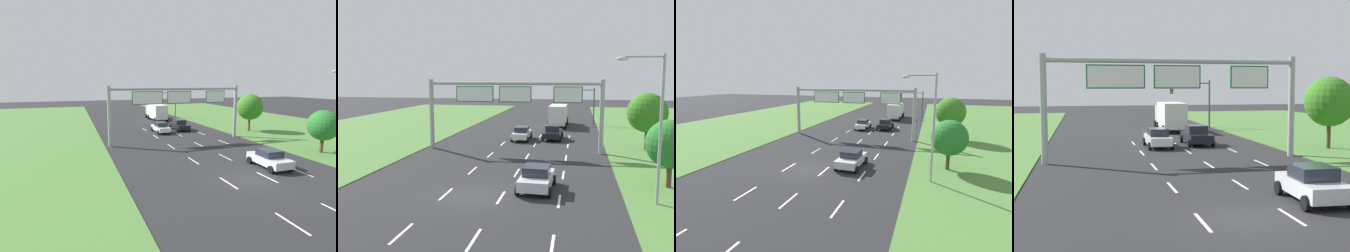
% 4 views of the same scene
% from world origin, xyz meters
% --- Properties ---
extents(ground_plane, '(200.00, 200.00, 0.00)m').
position_xyz_m(ground_plane, '(0.00, 0.00, 0.00)').
color(ground_plane, '#262628').
extents(lane_dashes_inner_left, '(0.14, 44.40, 0.01)m').
position_xyz_m(lane_dashes_inner_left, '(-1.75, 3.00, 0.00)').
color(lane_dashes_inner_left, white).
rests_on(lane_dashes_inner_left, ground_plane).
extents(lane_dashes_inner_right, '(0.14, 44.40, 0.01)m').
position_xyz_m(lane_dashes_inner_right, '(1.75, 3.00, 0.00)').
color(lane_dashes_inner_right, white).
rests_on(lane_dashes_inner_right, ground_plane).
extents(lane_dashes_slip, '(0.14, 44.40, 0.01)m').
position_xyz_m(lane_dashes_slip, '(5.25, 3.00, 0.00)').
color(lane_dashes_slip, white).
rests_on(lane_dashes_slip, ground_plane).
extents(car_near_red, '(2.32, 4.06, 1.57)m').
position_xyz_m(car_near_red, '(3.69, 2.04, 0.78)').
color(car_near_red, silver).
rests_on(car_near_red, ground_plane).
extents(car_lead_silver, '(1.98, 4.33, 1.56)m').
position_xyz_m(car_lead_silver, '(-0.10, 20.85, 0.79)').
color(car_lead_silver, white).
rests_on(car_lead_silver, ground_plane).
extents(car_mid_lane, '(2.26, 4.51, 1.64)m').
position_xyz_m(car_mid_lane, '(3.39, 21.96, 0.80)').
color(car_mid_lane, black).
rests_on(car_mid_lane, ground_plane).
extents(box_truck, '(2.79, 8.12, 3.13)m').
position_xyz_m(box_truck, '(3.40, 34.23, 1.70)').
color(box_truck, silver).
rests_on(box_truck, ground_plane).
extents(sign_gantry, '(17.24, 0.44, 7.00)m').
position_xyz_m(sign_gantry, '(0.01, 14.36, 4.96)').
color(sign_gantry, '#9EA0A5').
rests_on(sign_gantry, ground_plane).
extents(traffic_light_mast, '(4.76, 0.49, 5.60)m').
position_xyz_m(traffic_light_mast, '(6.64, 36.84, 3.87)').
color(traffic_light_mast, '#47494F').
rests_on(traffic_light_mast, ground_plane).
extents(street_lamp, '(2.61, 0.32, 8.50)m').
position_xyz_m(street_lamp, '(10.36, 0.42, 5.08)').
color(street_lamp, '#9EA0A5').
rests_on(street_lamp, ground_plane).
extents(roadside_tree_near, '(3.17, 3.17, 4.55)m').
position_xyz_m(roadside_tree_near, '(12.15, 3.96, 2.95)').
color(roadside_tree_near, '#513823').
rests_on(roadside_tree_near, ground_plane).
extents(roadside_tree_mid, '(3.92, 3.92, 5.70)m').
position_xyz_m(roadside_tree_mid, '(12.92, 17.15, 3.73)').
color(roadside_tree_mid, '#513823').
rests_on(roadside_tree_mid, ground_plane).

